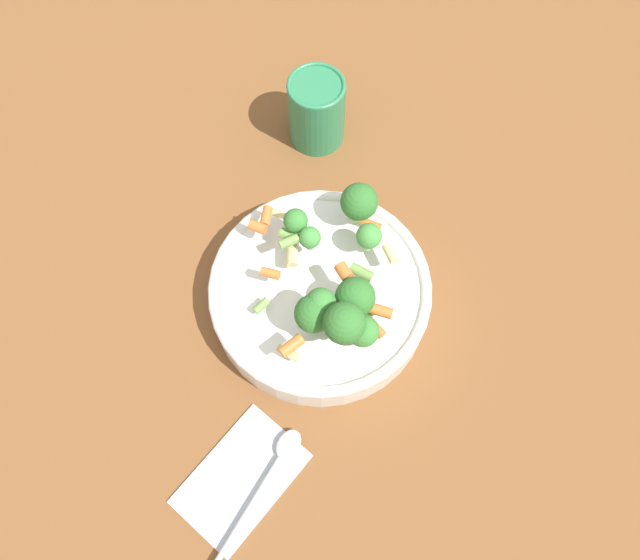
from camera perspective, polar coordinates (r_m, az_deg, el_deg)
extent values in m
plane|color=brown|center=(0.80, 0.00, -1.96)|extent=(3.00, 3.00, 0.00)
cylinder|color=white|center=(0.77, 0.00, -1.33)|extent=(0.27, 0.27, 0.05)
torus|color=white|center=(0.75, 0.00, -0.66)|extent=(0.27, 0.27, 0.01)
cylinder|color=#8CB766|center=(0.72, 3.84, -5.24)|extent=(0.01, 0.01, 0.01)
sphere|color=#3D8438|center=(0.70, 3.95, -4.67)|extent=(0.04, 0.04, 0.04)
cylinder|color=#8CB766|center=(0.71, -0.56, -3.93)|extent=(0.02, 0.02, 0.02)
sphere|color=#33722D|center=(0.68, -0.58, -3.08)|extent=(0.04, 0.04, 0.04)
cylinder|color=#8CB766|center=(0.78, 3.49, 6.06)|extent=(0.02, 0.02, 0.02)
sphere|color=#33722D|center=(0.75, 3.61, 7.15)|extent=(0.05, 0.05, 0.05)
cylinder|color=#8CB766|center=(0.74, -0.92, 3.28)|extent=(0.01, 0.01, 0.01)
sphere|color=#479342|center=(0.73, -0.94, 3.91)|extent=(0.03, 0.03, 0.03)
cylinder|color=#8CB766|center=(0.72, 3.12, -2.45)|extent=(0.02, 0.02, 0.02)
sphere|color=#33722D|center=(0.70, 3.24, -1.58)|extent=(0.05, 0.05, 0.05)
cylinder|color=#8CB766|center=(0.76, 4.39, 3.28)|extent=(0.01, 0.01, 0.02)
sphere|color=#479342|center=(0.74, 4.50, 4.04)|extent=(0.03, 0.03, 0.03)
cylinder|color=#8CB766|center=(0.70, 0.08, -2.74)|extent=(0.01, 0.01, 0.01)
sphere|color=#3D8438|center=(0.68, 0.08, -2.10)|extent=(0.03, 0.03, 0.03)
cylinder|color=#8CB766|center=(0.75, -2.19, 4.72)|extent=(0.01, 0.01, 0.01)
sphere|color=#3D8438|center=(0.74, -2.24, 5.44)|extent=(0.03, 0.03, 0.03)
cylinder|color=#8CB766|center=(0.69, 2.15, -4.77)|extent=(0.02, 0.02, 0.02)
sphere|color=#33722D|center=(0.66, 2.23, -3.94)|extent=(0.05, 0.05, 0.05)
cylinder|color=orange|center=(0.73, -4.56, 0.62)|extent=(0.02, 0.02, 0.01)
cylinder|color=#729E4C|center=(0.74, 3.82, 0.72)|extent=(0.03, 0.02, 0.01)
cylinder|color=#729E4C|center=(0.73, -5.40, -2.37)|extent=(0.01, 0.02, 0.01)
cylinder|color=beige|center=(0.71, -2.94, -6.67)|extent=(0.03, 0.01, 0.01)
cylinder|color=beige|center=(0.74, -2.56, 2.29)|extent=(0.03, 0.03, 0.01)
cylinder|color=orange|center=(0.76, -4.95, 5.83)|extent=(0.02, 0.03, 0.01)
cylinder|color=beige|center=(0.74, 6.47, 2.44)|extent=(0.03, 0.02, 0.01)
cylinder|color=#729E4C|center=(0.74, -2.79, 4.06)|extent=(0.03, 0.02, 0.01)
cylinder|color=orange|center=(0.69, -2.63, -6.02)|extent=(0.02, 0.03, 0.01)
cylinder|color=#729E4C|center=(0.72, 4.01, -3.09)|extent=(0.02, 0.03, 0.01)
cylinder|color=beige|center=(0.78, -3.77, 6.07)|extent=(0.02, 0.01, 0.01)
cylinder|color=#729E4C|center=(0.73, -2.86, 3.53)|extent=(0.02, 0.03, 0.01)
cylinder|color=orange|center=(0.72, 5.06, -4.36)|extent=(0.03, 0.02, 0.01)
cylinder|color=orange|center=(0.75, -5.72, 4.84)|extent=(0.02, 0.02, 0.01)
cylinder|color=orange|center=(0.71, 2.18, 0.78)|extent=(0.02, 0.02, 0.01)
cylinder|color=orange|center=(0.70, 5.40, -3.08)|extent=(0.03, 0.02, 0.01)
cylinder|color=orange|center=(0.78, 4.64, 5.15)|extent=(0.03, 0.01, 0.01)
cylinder|color=#2D7F51|center=(0.88, -0.31, 15.16)|extent=(0.08, 0.08, 0.10)
torus|color=#2D7F51|center=(0.84, -0.33, 17.35)|extent=(0.08, 0.08, 0.01)
cube|color=#B2BCC6|center=(0.75, -7.24, -17.55)|extent=(0.11, 0.15, 0.01)
cylinder|color=silver|center=(0.73, -7.06, -20.89)|extent=(0.01, 0.15, 0.01)
ellipsoid|color=silver|center=(0.74, -2.89, -14.78)|extent=(0.03, 0.04, 0.01)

